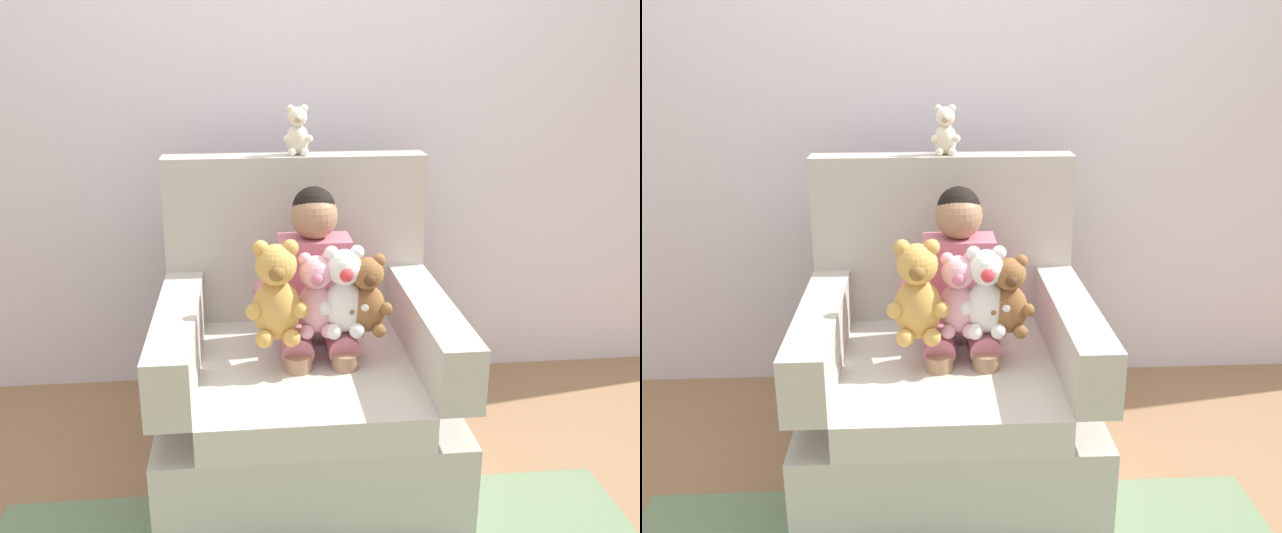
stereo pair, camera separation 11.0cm
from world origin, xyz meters
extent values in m
plane|color=#936D4C|center=(0.00, 0.00, 0.00)|extent=(8.00, 8.00, 0.00)
cube|color=silver|center=(0.00, 0.79, 1.30)|extent=(6.00, 0.10, 2.60)
cube|color=#BCB7AD|center=(0.00, 0.00, 0.16)|extent=(1.01, 0.96, 0.32)
cube|color=beige|center=(0.00, -0.07, 0.38)|extent=(0.73, 0.82, 0.12)
cube|color=#BCB7AD|center=(0.00, 0.41, 0.76)|extent=(1.01, 0.14, 0.65)
cube|color=#BCB7AD|center=(-0.44, -0.07, 0.55)|extent=(0.14, 0.82, 0.22)
cube|color=#BCB7AD|center=(0.44, -0.07, 0.55)|extent=(0.14, 0.82, 0.22)
cube|color=#C66B7F|center=(0.05, 0.15, 0.66)|extent=(0.26, 0.16, 0.34)
sphere|color=#9E7556|center=(0.05, 0.15, 0.91)|extent=(0.17, 0.17, 0.17)
sphere|color=black|center=(0.05, 0.16, 0.94)|extent=(0.16, 0.16, 0.16)
cylinder|color=#C66B7F|center=(-0.03, 0.02, 0.49)|extent=(0.11, 0.26, 0.11)
cylinder|color=#9E7556|center=(-0.03, -0.11, 0.34)|extent=(0.09, 0.09, 0.30)
cylinder|color=#C66B7F|center=(0.13, 0.02, 0.49)|extent=(0.11, 0.26, 0.11)
cylinder|color=#9E7556|center=(0.13, -0.11, 0.34)|extent=(0.09, 0.09, 0.30)
cylinder|color=#C66B7F|center=(-0.11, 0.03, 0.64)|extent=(0.13, 0.27, 0.07)
cylinder|color=#C66B7F|center=(0.21, 0.03, 0.64)|extent=(0.13, 0.27, 0.07)
ellipsoid|color=gold|center=(-0.10, -0.09, 0.65)|extent=(0.16, 0.14, 0.21)
sphere|color=gold|center=(-0.10, -0.10, 0.82)|extent=(0.14, 0.14, 0.14)
sphere|color=brown|center=(-0.10, -0.16, 0.80)|extent=(0.05, 0.05, 0.05)
sphere|color=gold|center=(-0.15, -0.09, 0.87)|extent=(0.05, 0.05, 0.05)
sphere|color=gold|center=(-0.18, -0.13, 0.66)|extent=(0.05, 0.05, 0.05)
sphere|color=gold|center=(-0.14, -0.15, 0.58)|extent=(0.06, 0.06, 0.06)
sphere|color=gold|center=(-0.05, -0.09, 0.87)|extent=(0.05, 0.05, 0.05)
sphere|color=gold|center=(-0.02, -0.13, 0.66)|extent=(0.05, 0.05, 0.05)
sphere|color=gold|center=(-0.06, -0.15, 0.58)|extent=(0.06, 0.06, 0.06)
ellipsoid|color=#EAA8BC|center=(0.04, -0.04, 0.64)|extent=(0.13, 0.11, 0.18)
sphere|color=#EAA8BC|center=(0.04, -0.05, 0.77)|extent=(0.11, 0.11, 0.11)
sphere|color=#CC6684|center=(0.04, -0.11, 0.76)|extent=(0.04, 0.04, 0.04)
sphere|color=#EAA8BC|center=(0.00, -0.05, 0.81)|extent=(0.05, 0.05, 0.05)
sphere|color=#EAA8BC|center=(-0.03, -0.08, 0.64)|extent=(0.05, 0.05, 0.05)
sphere|color=#EAA8BC|center=(0.00, -0.09, 0.57)|extent=(0.05, 0.05, 0.05)
sphere|color=#EAA8BC|center=(0.08, -0.05, 0.81)|extent=(0.05, 0.05, 0.05)
sphere|color=#EAA8BC|center=(0.10, -0.08, 0.64)|extent=(0.05, 0.05, 0.05)
sphere|color=#EAA8BC|center=(0.07, -0.09, 0.57)|extent=(0.05, 0.05, 0.05)
ellipsoid|color=white|center=(0.13, -0.05, 0.64)|extent=(0.15, 0.12, 0.19)
sphere|color=white|center=(0.13, -0.06, 0.79)|extent=(0.12, 0.12, 0.12)
sphere|color=#DB333D|center=(0.13, -0.12, 0.78)|extent=(0.05, 0.05, 0.05)
sphere|color=white|center=(0.09, -0.06, 0.84)|extent=(0.05, 0.05, 0.05)
sphere|color=white|center=(0.06, -0.09, 0.65)|extent=(0.05, 0.05, 0.05)
sphere|color=white|center=(0.09, -0.11, 0.57)|extent=(0.05, 0.05, 0.05)
sphere|color=white|center=(0.17, -0.06, 0.84)|extent=(0.05, 0.05, 0.05)
sphere|color=white|center=(0.20, -0.09, 0.65)|extent=(0.05, 0.05, 0.05)
sphere|color=white|center=(0.17, -0.11, 0.57)|extent=(0.05, 0.05, 0.05)
ellipsoid|color=brown|center=(0.21, -0.06, 0.63)|extent=(0.13, 0.11, 0.17)
sphere|color=brown|center=(0.21, -0.07, 0.76)|extent=(0.11, 0.11, 0.11)
sphere|color=#4C2D19|center=(0.21, -0.12, 0.76)|extent=(0.04, 0.04, 0.04)
sphere|color=brown|center=(0.17, -0.06, 0.81)|extent=(0.04, 0.04, 0.04)
sphere|color=brown|center=(0.15, -0.09, 0.64)|extent=(0.04, 0.04, 0.04)
sphere|color=brown|center=(0.17, -0.11, 0.57)|extent=(0.05, 0.05, 0.05)
sphere|color=brown|center=(0.25, -0.06, 0.81)|extent=(0.04, 0.04, 0.04)
sphere|color=brown|center=(0.27, -0.09, 0.64)|extent=(0.04, 0.04, 0.04)
sphere|color=brown|center=(0.25, -0.11, 0.57)|extent=(0.05, 0.05, 0.05)
ellipsoid|color=silver|center=(0.01, 0.41, 1.15)|extent=(0.09, 0.07, 0.11)
sphere|color=silver|center=(0.01, 0.40, 1.23)|extent=(0.07, 0.07, 0.07)
sphere|color=tan|center=(0.01, 0.37, 1.23)|extent=(0.03, 0.03, 0.03)
sphere|color=silver|center=(-0.01, 0.41, 1.26)|extent=(0.03, 0.03, 0.03)
sphere|color=silver|center=(-0.03, 0.39, 1.15)|extent=(0.03, 0.03, 0.03)
sphere|color=silver|center=(-0.01, 0.38, 1.10)|extent=(0.03, 0.03, 0.03)
sphere|color=silver|center=(0.04, 0.41, 1.26)|extent=(0.03, 0.03, 0.03)
sphere|color=silver|center=(0.05, 0.39, 1.15)|extent=(0.03, 0.03, 0.03)
sphere|color=silver|center=(0.04, 0.38, 1.10)|extent=(0.03, 0.03, 0.03)
camera|label=1|loc=(-0.19, -2.32, 1.54)|focal=40.28mm
camera|label=2|loc=(-0.08, -2.33, 1.54)|focal=40.28mm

